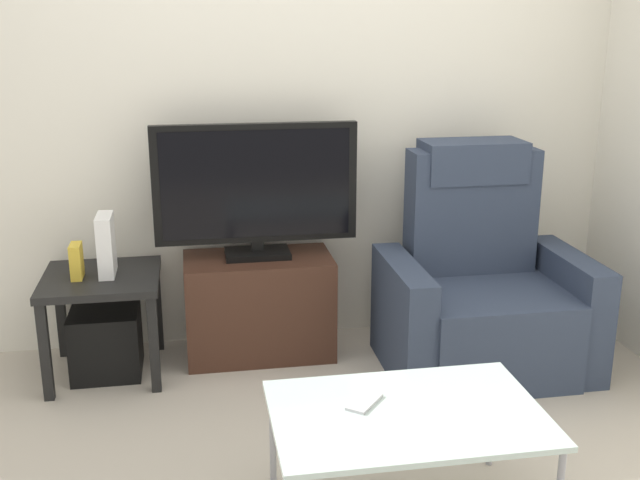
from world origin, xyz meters
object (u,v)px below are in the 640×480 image
(book_upright, at_px, (76,261))
(recliner_armchair, at_px, (482,291))
(subwoofer_box, at_px, (106,341))
(tv_stand, at_px, (259,306))
(television, at_px, (256,188))
(game_console, at_px, (106,245))
(cell_phone, at_px, (364,402))
(side_table, at_px, (102,292))
(coffee_table, at_px, (407,418))

(book_upright, bearing_deg, recliner_armchair, -4.90)
(subwoofer_box, bearing_deg, tv_stand, 7.37)
(television, relative_size, game_console, 3.46)
(recliner_armchair, distance_m, book_upright, 1.94)
(cell_phone, bearing_deg, side_table, 166.92)
(subwoofer_box, bearing_deg, book_upright, -168.69)
(tv_stand, height_order, subwoofer_box, tv_stand)
(subwoofer_box, distance_m, game_console, 0.48)
(television, xyz_separation_m, book_upright, (-0.85, -0.14, -0.29))
(television, height_order, book_upright, television)
(side_table, height_order, book_upright, book_upright)
(coffee_table, distance_m, cell_phone, 0.15)
(game_console, height_order, coffee_table, game_console)
(coffee_table, height_order, cell_phone, cell_phone)
(tv_stand, height_order, television, television)
(side_table, height_order, subwoofer_box, side_table)
(television, distance_m, coffee_table, 1.58)
(coffee_table, bearing_deg, tv_stand, 103.85)
(tv_stand, height_order, cell_phone, tv_stand)
(book_upright, relative_size, cell_phone, 1.09)
(side_table, height_order, cell_phone, side_table)
(side_table, bearing_deg, subwoofer_box, 0.00)
(game_console, bearing_deg, television, 8.43)
(subwoofer_box, bearing_deg, recliner_armchair, -5.79)
(side_table, bearing_deg, game_console, 15.95)
(television, relative_size, coffee_table, 1.11)
(cell_phone, bearing_deg, recliner_armchair, 91.44)
(subwoofer_box, bearing_deg, television, 8.79)
(side_table, relative_size, subwoofer_box, 1.68)
(side_table, xyz_separation_m, subwoofer_box, (0.00, 0.00, -0.26))
(recliner_armchair, bearing_deg, subwoofer_box, 177.46)
(book_upright, bearing_deg, game_console, 12.53)
(game_console, height_order, cell_phone, game_console)
(television, xyz_separation_m, side_table, (-0.75, -0.12, -0.45))
(subwoofer_box, height_order, book_upright, book_upright)
(subwoofer_box, relative_size, game_console, 1.12)
(coffee_table, relative_size, cell_phone, 6.00)
(game_console, bearing_deg, book_upright, -167.47)
(side_table, relative_size, cell_phone, 3.60)
(television, xyz_separation_m, coffee_table, (0.36, -1.46, -0.48))
(game_console, bearing_deg, cell_phone, -53.60)
(subwoofer_box, bearing_deg, cell_phone, -52.38)
(tv_stand, xyz_separation_m, game_console, (-0.72, -0.09, 0.38))
(tv_stand, bearing_deg, coffee_table, -76.15)
(television, relative_size, subwoofer_box, 3.09)
(recliner_armchair, bearing_deg, coffee_table, -118.36)
(television, height_order, cell_phone, television)
(recliner_armchair, bearing_deg, book_upright, 178.35)
(game_console, xyz_separation_m, cell_phone, (0.94, -1.28, -0.22))
(book_upright, height_order, coffee_table, book_upright)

